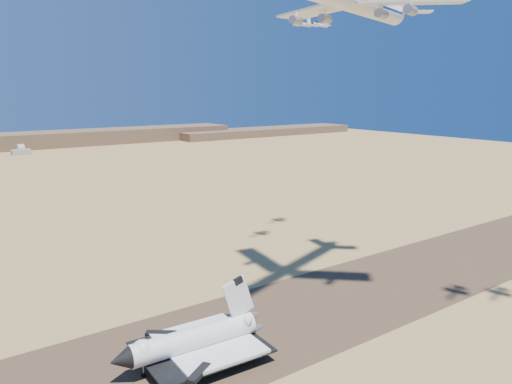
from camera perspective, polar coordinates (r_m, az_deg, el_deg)
ground at (r=148.49m, az=-3.60°, el=-16.39°), size 1200.00×1200.00×0.00m
runway at (r=148.48m, az=-3.60°, el=-16.38°), size 600.00×50.00×0.06m
ridgeline at (r=655.46m, az=-24.01°, el=5.21°), size 960.00×90.00×18.00m
shuttle at (r=136.08m, az=-7.21°, el=-16.60°), size 41.89×26.85×20.62m
carrier_747 at (r=162.26m, az=10.94°, el=20.64°), size 81.43×60.31×20.51m
crew_a at (r=138.35m, az=-3.41°, el=-18.24°), size 0.56×0.68×1.59m
crew_b at (r=136.71m, az=-2.86°, el=-18.56°), size 0.81×1.03×1.87m
crew_c at (r=135.48m, az=-1.31°, el=-18.91°), size 1.01×1.03×1.62m
chase_jet_c at (r=209.75m, az=5.19°, el=18.60°), size 14.49×8.32×3.67m
chase_jet_d at (r=235.60m, az=7.24°, el=18.44°), size 14.53×8.41×3.69m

